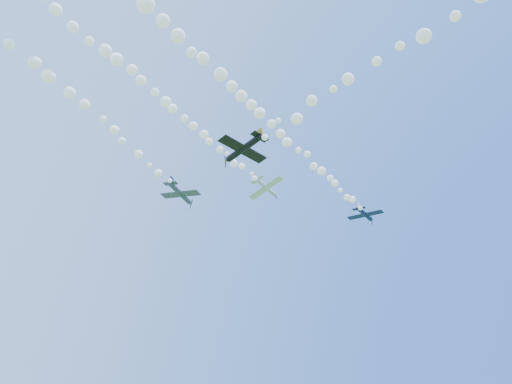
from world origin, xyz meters
TOP-DOWN VIEW (x-y plane):
  - plane_white at (8.71, -5.72)m, footprint 7.59×7.73m
  - smoke_trail_white at (-31.91, -17.38)m, footprint 76.99×24.07m
  - plane_navy at (28.53, -14.83)m, footprint 7.41×7.81m
  - smoke_trail_navy at (-10.03, -24.30)m, footprint 72.92×19.95m
  - plane_grey at (-8.06, -1.11)m, footprint 7.58×7.99m
  - plane_black at (-12.98, -26.30)m, footprint 7.56×7.17m

SIDE VIEW (x-z plane):
  - plane_black at x=-12.98m, z-range 36.13..38.75m
  - plane_grey at x=-8.06m, z-range 44.42..47.10m
  - smoke_trail_navy at x=-10.03m, z-range 47.30..50.20m
  - plane_navy at x=28.53m, z-range 47.97..49.97m
  - smoke_trail_white at x=-31.91m, z-range 50.23..53.39m
  - plane_white at x=8.71m, z-range 50.81..53.42m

